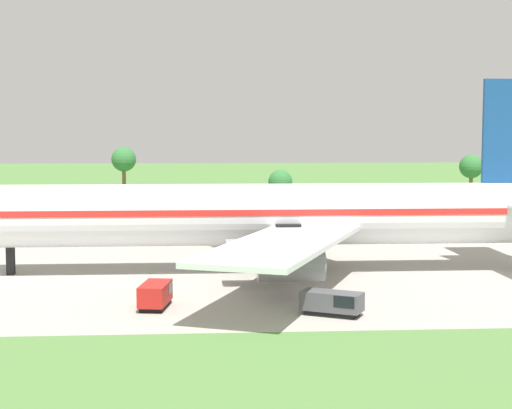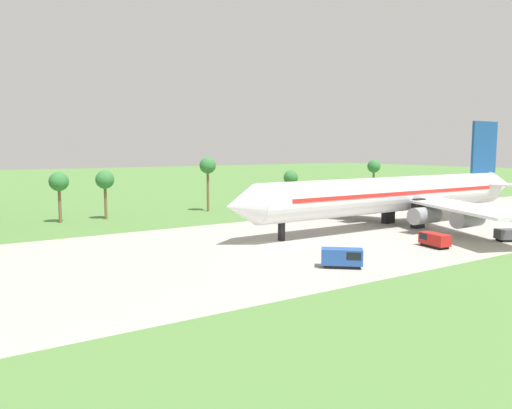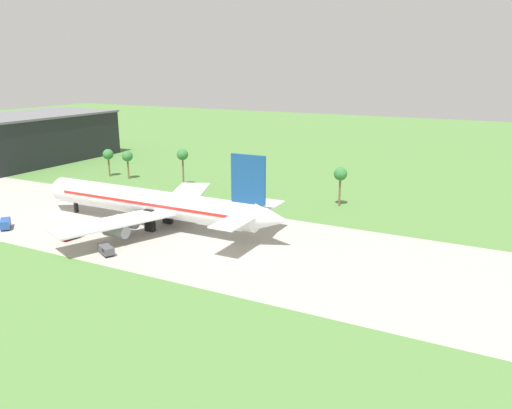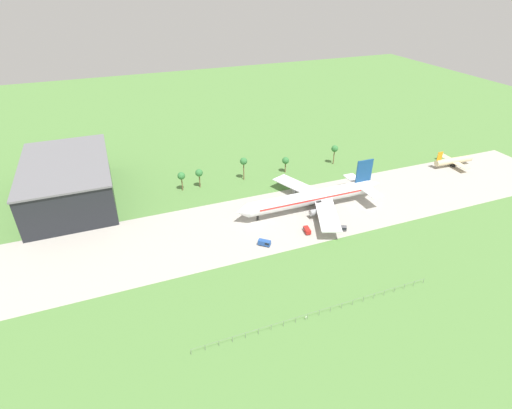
% 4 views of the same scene
% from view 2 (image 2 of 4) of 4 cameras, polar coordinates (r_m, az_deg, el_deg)
% --- Properties ---
extents(ground_plane, '(600.00, 600.00, 0.00)m').
position_cam_2_polar(ground_plane, '(72.72, 2.49, -4.60)').
color(ground_plane, '#517F3D').
extents(taxiway_strip, '(320.00, 44.00, 0.02)m').
position_cam_2_polar(taxiway_strip, '(72.72, 2.49, -4.59)').
color(taxiway_strip, '#A8A399').
rests_on(taxiway_strip, ground_plane).
extents(jet_airliner, '(70.27, 53.69, 19.36)m').
position_cam_2_polar(jet_airliner, '(92.53, 16.02, 1.13)').
color(jet_airliner, white).
rests_on(jet_airliner, ground_plane).
extents(baggage_tug, '(4.91, 4.64, 2.27)m').
position_cam_2_polar(baggage_tug, '(59.46, 9.95, -5.98)').
color(baggage_tug, black).
rests_on(baggage_tug, ground_plane).
extents(catering_van, '(2.63, 4.61, 2.01)m').
position_cam_2_polar(catering_van, '(74.98, 19.65, -3.78)').
color(catering_van, black).
rests_on(catering_van, ground_plane).
extents(palm_tree_row, '(86.70, 3.60, 11.97)m').
position_cam_2_polar(palm_tree_row, '(112.58, -3.64, 3.46)').
color(palm_tree_row, brown).
rests_on(palm_tree_row, ground_plane).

